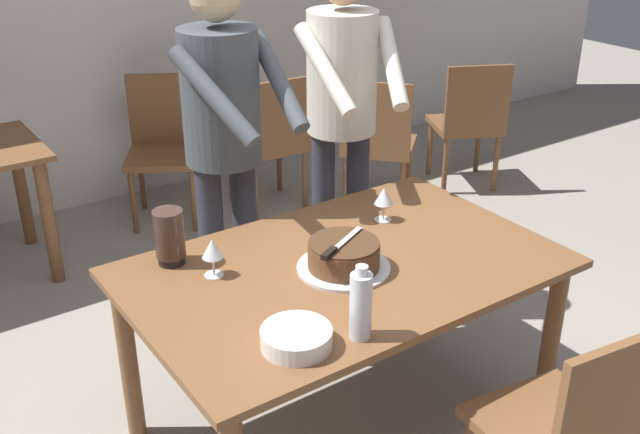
{
  "coord_description": "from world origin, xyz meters",
  "views": [
    {
      "loc": [
        -1.42,
        -1.9,
        2.07
      ],
      "look_at": [
        -0.02,
        0.12,
        0.9
      ],
      "focal_mm": 41.52,
      "sensor_mm": 36.0,
      "label": 1
    }
  ],
  "objects_px": {
    "chair_near_side": "(573,429)",
    "person_standing_beside": "(342,105)",
    "main_dining_table": "(344,288)",
    "wine_glass_near": "(384,197)",
    "background_chair_3": "(378,140)",
    "hurricane_lamp": "(170,237)",
    "cake_knife": "(334,249)",
    "plate_stack": "(296,338)",
    "water_bottle": "(361,305)",
    "background_chair_2": "(469,120)",
    "wine_glass_far": "(212,250)",
    "cake_on_platter": "(344,257)",
    "background_chair_0": "(164,143)",
    "person_cutting_cake": "(224,132)",
    "background_chair_1": "(272,139)"
  },
  "relations": [
    {
      "from": "main_dining_table",
      "to": "background_chair_2",
      "type": "relative_size",
      "value": 1.73
    },
    {
      "from": "cake_knife",
      "to": "person_standing_beside",
      "type": "distance_m",
      "value": 1.03
    },
    {
      "from": "chair_near_side",
      "to": "background_chair_3",
      "type": "xyz_separation_m",
      "value": [
        1.17,
        2.43,
        0.0
      ]
    },
    {
      "from": "background_chair_0",
      "to": "background_chair_1",
      "type": "relative_size",
      "value": 1.0
    },
    {
      "from": "wine_glass_near",
      "to": "person_standing_beside",
      "type": "bearing_deg",
      "value": 71.68
    },
    {
      "from": "person_cutting_cake",
      "to": "hurricane_lamp",
      "type": "bearing_deg",
      "value": -140.7
    },
    {
      "from": "background_chair_2",
      "to": "main_dining_table",
      "type": "bearing_deg",
      "value": -145.19
    },
    {
      "from": "cake_on_platter",
      "to": "background_chair_2",
      "type": "height_order",
      "value": "background_chair_2"
    },
    {
      "from": "background_chair_3",
      "to": "hurricane_lamp",
      "type": "bearing_deg",
      "value": -148.44
    },
    {
      "from": "background_chair_1",
      "to": "background_chair_2",
      "type": "xyz_separation_m",
      "value": [
        1.31,
        -0.44,
        0.0
      ]
    },
    {
      "from": "cake_on_platter",
      "to": "background_chair_0",
      "type": "bearing_deg",
      "value": 82.79
    },
    {
      "from": "cake_knife",
      "to": "water_bottle",
      "type": "bearing_deg",
      "value": -113.02
    },
    {
      "from": "chair_near_side",
      "to": "main_dining_table",
      "type": "bearing_deg",
      "value": 105.36
    },
    {
      "from": "cake_on_platter",
      "to": "background_chair_0",
      "type": "xyz_separation_m",
      "value": [
        0.29,
        2.3,
        -0.31
      ]
    },
    {
      "from": "main_dining_table",
      "to": "plate_stack",
      "type": "xyz_separation_m",
      "value": [
        -0.42,
        -0.33,
        0.13
      ]
    },
    {
      "from": "background_chair_3",
      "to": "wine_glass_far",
      "type": "bearing_deg",
      "value": -143.65
    },
    {
      "from": "water_bottle",
      "to": "person_standing_beside",
      "type": "distance_m",
      "value": 1.38
    },
    {
      "from": "main_dining_table",
      "to": "cake_on_platter",
      "type": "xyz_separation_m",
      "value": [
        -0.02,
        -0.03,
        0.15
      ]
    },
    {
      "from": "background_chair_0",
      "to": "background_chair_3",
      "type": "height_order",
      "value": "same"
    },
    {
      "from": "cake_on_platter",
      "to": "water_bottle",
      "type": "relative_size",
      "value": 1.36
    },
    {
      "from": "plate_stack",
      "to": "water_bottle",
      "type": "relative_size",
      "value": 0.88
    },
    {
      "from": "water_bottle",
      "to": "cake_on_platter",
      "type": "bearing_deg",
      "value": 60.63
    },
    {
      "from": "main_dining_table",
      "to": "background_chair_3",
      "type": "relative_size",
      "value": 1.73
    },
    {
      "from": "person_standing_beside",
      "to": "background_chair_2",
      "type": "bearing_deg",
      "value": 25.16
    },
    {
      "from": "person_standing_beside",
      "to": "background_chair_3",
      "type": "distance_m",
      "value": 1.33
    },
    {
      "from": "background_chair_1",
      "to": "background_chair_2",
      "type": "height_order",
      "value": "same"
    },
    {
      "from": "cake_on_platter",
      "to": "person_standing_beside",
      "type": "distance_m",
      "value": 0.98
    },
    {
      "from": "cake_knife",
      "to": "wine_glass_near",
      "type": "distance_m",
      "value": 0.52
    },
    {
      "from": "wine_glass_near",
      "to": "cake_knife",
      "type": "bearing_deg",
      "value": -148.5
    },
    {
      "from": "cake_knife",
      "to": "hurricane_lamp",
      "type": "distance_m",
      "value": 0.6
    },
    {
      "from": "plate_stack",
      "to": "background_chair_1",
      "type": "relative_size",
      "value": 0.24
    },
    {
      "from": "wine_glass_far",
      "to": "person_cutting_cake",
      "type": "xyz_separation_m",
      "value": [
        0.33,
        0.51,
        0.22
      ]
    },
    {
      "from": "cake_on_platter",
      "to": "water_bottle",
      "type": "xyz_separation_m",
      "value": [
        -0.21,
        -0.37,
        0.06
      ]
    },
    {
      "from": "cake_on_platter",
      "to": "hurricane_lamp",
      "type": "height_order",
      "value": "hurricane_lamp"
    },
    {
      "from": "cake_on_platter",
      "to": "person_cutting_cake",
      "type": "height_order",
      "value": "person_cutting_cake"
    },
    {
      "from": "water_bottle",
      "to": "background_chair_3",
      "type": "distance_m",
      "value": 2.57
    },
    {
      "from": "chair_near_side",
      "to": "background_chair_2",
      "type": "relative_size",
      "value": 1.0
    },
    {
      "from": "person_standing_beside",
      "to": "chair_near_side",
      "type": "xyz_separation_m",
      "value": [
        -0.29,
        -1.62,
        -0.58
      ]
    },
    {
      "from": "cake_on_platter",
      "to": "person_cutting_cake",
      "type": "relative_size",
      "value": 0.2
    },
    {
      "from": "plate_stack",
      "to": "background_chair_2",
      "type": "relative_size",
      "value": 0.24
    },
    {
      "from": "chair_near_side",
      "to": "person_standing_beside",
      "type": "bearing_deg",
      "value": 79.9
    },
    {
      "from": "chair_near_side",
      "to": "background_chair_3",
      "type": "relative_size",
      "value": 1.0
    },
    {
      "from": "main_dining_table",
      "to": "wine_glass_near",
      "type": "distance_m",
      "value": 0.46
    },
    {
      "from": "person_cutting_cake",
      "to": "background_chair_3",
      "type": "bearing_deg",
      "value": 29.15
    },
    {
      "from": "wine_glass_far",
      "to": "background_chair_0",
      "type": "bearing_deg",
      "value": 71.42
    },
    {
      "from": "plate_stack",
      "to": "wine_glass_far",
      "type": "xyz_separation_m",
      "value": [
        -0.01,
        0.53,
        0.07
      ]
    },
    {
      "from": "cake_knife",
      "to": "wine_glass_far",
      "type": "relative_size",
      "value": 1.75
    },
    {
      "from": "person_cutting_cake",
      "to": "person_standing_beside",
      "type": "bearing_deg",
      "value": 2.76
    },
    {
      "from": "plate_stack",
      "to": "hurricane_lamp",
      "type": "height_order",
      "value": "hurricane_lamp"
    },
    {
      "from": "water_bottle",
      "to": "person_cutting_cake",
      "type": "distance_m",
      "value": 1.14
    }
  ]
}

